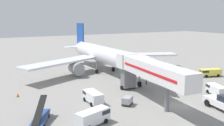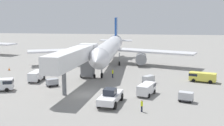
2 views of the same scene
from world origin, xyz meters
TOP-DOWN VIEW (x-y plane):
  - ground_plane at (0.00, 0.00)m, footprint 300.00×300.00m
  - airplane_at_gate at (0.17, 26.94)m, footprint 43.74×43.43m
  - jet_bridge at (-2.87, 5.26)m, footprint 4.78×20.59m
  - pushback_tug at (4.80, -4.31)m, footprint 3.31×6.71m
  - service_van_near_right at (-11.75, 8.26)m, footprint 2.22×4.63m
  - service_van_rear_left at (9.97, 1.28)m, footprint 3.15×4.77m
  - service_van_outer_left at (20.51, 11.81)m, footprint 5.34×3.26m
  - baggage_cart_mid_center at (10.20, 9.23)m, footprint 2.46×2.62m
  - baggage_cart_far_right at (-7.23, 4.51)m, footprint 2.40×2.29m
  - baggage_cart_far_center at (15.84, -1.68)m, footprint 2.39×1.85m
  - ground_crew_worker_foreground at (9.43, -6.96)m, footprint 0.39×0.39m
  - ground_crew_worker_midground at (2.77, 13.11)m, footprint 0.37×0.37m
  - safety_cone_alpha at (-22.51, 17.45)m, footprint 0.50×0.50m

SIDE VIEW (x-z plane):
  - ground_plane at x=0.00m, z-range 0.00..0.00m
  - safety_cone_alpha at x=-22.51m, z-range 0.00..0.75m
  - baggage_cart_far_right at x=-7.23m, z-range 0.08..1.45m
  - baggage_cart_mid_center at x=10.20m, z-range 0.08..1.55m
  - baggage_cart_far_center at x=15.84m, z-range 0.08..1.58m
  - ground_crew_worker_foreground at x=9.43m, z-range 0.05..1.69m
  - ground_crew_worker_midground at x=2.77m, z-range 0.05..1.86m
  - service_van_outer_left at x=20.51m, z-range 0.15..1.98m
  - service_van_rear_left at x=9.97m, z-range 0.14..1.99m
  - pushback_tug at x=4.80m, z-range -0.09..2.29m
  - service_van_near_right at x=-11.75m, z-range 0.15..2.06m
  - airplane_at_gate at x=0.17m, z-range -1.67..10.53m
  - jet_bridge at x=-2.87m, z-range 1.77..8.84m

